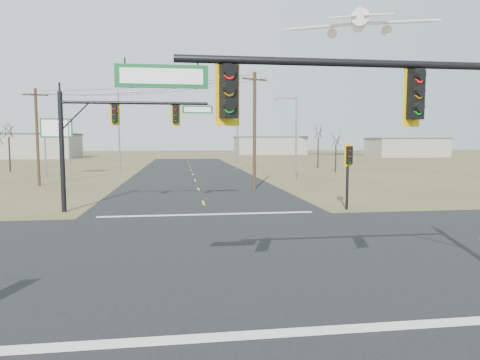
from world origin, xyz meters
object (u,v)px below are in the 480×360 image
Objects in this scene: streetlight_b at (236,125)px; mast_arm_far at (115,126)px; streetlight_c at (121,127)px; utility_pole_near at (255,129)px; highway_sign at (57,136)px; utility_pole_far at (37,135)px; bare_tree_b at (8,130)px; streetlight_a at (294,134)px; bare_tree_d at (318,132)px; mast_arm_near at (415,117)px; pedestal_signal_ne at (349,161)px; bare_tree_c at (336,140)px.

mast_arm_far is at bearing -85.70° from streetlight_b.
streetlight_b is at bearing 18.11° from streetlight_c.
highway_sign is (-20.36, 17.19, -0.37)m from utility_pole_near.
streetlight_c reaches higher than utility_pole_far.
streetlight_a is at bearing -28.99° from bare_tree_b.
streetlight_b reaches higher than bare_tree_d.
highway_sign is 7.82m from streetlight_c.
streetlight_a is 38.65m from bare_tree_b.
streetlight_a is at bearing -38.73° from streetlight_c.
highway_sign is at bearing 88.88° from mast_arm_near.
pedestal_signal_ne is 0.38× the size of streetlight_c.
mast_arm_far is at bearing 92.10° from mast_arm_near.
mast_arm_far is 28.56m from highway_sign.
highway_sign is 11.61m from bare_tree_b.
utility_pole_far reaches higher than streetlight_a.
mast_arm_far is 17.85m from utility_pole_far.
utility_pole_near is 26.44m from streetlight_b.
streetlight_c is (-18.77, 14.36, 1.11)m from streetlight_a.
utility_pole_far reaches higher than mast_arm_far.
streetlight_c reaches higher than utility_pole_near.
streetlight_c is at bearing 123.01° from utility_pole_near.
streetlight_a is at bearing -57.92° from streetlight_b.
highway_sign is at bearing -178.27° from bare_tree_c.
streetlight_b is (-3.37, 19.78, 1.59)m from streetlight_a.
mast_arm_far is at bearing -136.49° from utility_pole_near.
mast_arm_near is 49.10m from streetlight_c.
bare_tree_d is at bearing 10.22° from streetlight_c.
mast_arm_near is 55.36m from bare_tree_d.
pedestal_signal_ne is 0.59× the size of bare_tree_d.
streetlight_b reaches higher than streetlight_a.
bare_tree_b is at bearing 162.48° from streetlight_c.
streetlight_a is 14.59m from bare_tree_c.
utility_pole_near reaches higher than bare_tree_c.
utility_pole_far is 29.17m from streetlight_b.
streetlight_b is at bearing 20.55° from highway_sign.
utility_pole_far is (-19.00, 5.96, -0.45)m from utility_pole_near.
mast_arm_far is 1.32× the size of highway_sign.
mast_arm_far is 0.78× the size of streetlight_b.
mast_arm_near is 47.25m from bare_tree_c.
streetlight_a reaches higher than highway_sign.
streetlight_b is 1.68× the size of bare_tree_d.
mast_arm_far is 1.67× the size of bare_tree_c.
streetlight_c is at bearing 70.12° from utility_pole_far.
utility_pole_far is at bearing -84.98° from highway_sign.
streetlight_b is at bearing -178.80° from bare_tree_d.
streetlight_b is at bearing 1.98° from bare_tree_b.
utility_pole_far is (-22.77, 16.95, 1.66)m from pedestal_signal_ne.
streetlight_c is (-17.36, 31.90, 2.94)m from pedestal_signal_ne.
bare_tree_d is at bearing 67.45° from streetlight_a.
pedestal_signal_ne is at bearing -20.87° from mast_arm_far.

